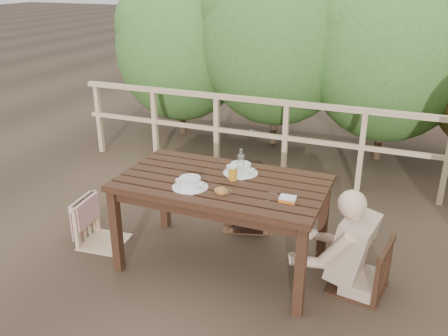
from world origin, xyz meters
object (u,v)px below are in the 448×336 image
at_px(table, 222,224).
at_px(bottle, 241,164).
at_px(chair_left, 101,204).
at_px(butter_tub, 288,200).
at_px(chair_right, 363,242).
at_px(woman, 252,171).
at_px(bread_roll, 221,191).
at_px(soup_far, 241,169).
at_px(soup_near, 190,183).
at_px(beer_glass, 233,173).
at_px(diner_right, 371,213).
at_px(chair_far, 251,181).
at_px(tumbler, 228,194).

bearing_deg(table, bottle, 50.22).
height_order(chair_left, butter_tub, butter_tub).
bearing_deg(bottle, chair_right, -2.57).
xyz_separation_m(woman, bread_roll, (0.10, -1.03, 0.24)).
bearing_deg(soup_far, woman, 98.81).
height_order(chair_right, soup_near, soup_near).
xyz_separation_m(chair_right, soup_far, (-1.08, 0.12, 0.41)).
height_order(beer_glass, bottle, bottle).
bearing_deg(soup_near, bottle, 49.68).
bearing_deg(soup_near, bread_roll, -3.49).
bearing_deg(diner_right, woman, 68.62).
bearing_deg(chair_far, tumbler, -97.05).
distance_m(woman, soup_far, 0.65).
xyz_separation_m(diner_right, beer_glass, (-1.12, -0.04, 0.17)).
distance_m(woman, diner_right, 1.40).
relative_size(chair_right, woman, 0.74).
xyz_separation_m(chair_right, tumbler, (-1.01, -0.35, 0.39)).
bearing_deg(diner_right, bread_roll, 115.39).
distance_m(table, chair_left, 1.18).
height_order(woman, soup_far, woman).
distance_m(chair_far, soup_far, 0.68).
xyz_separation_m(chair_left, chair_right, (2.34, 0.19, 0.02)).
distance_m(table, woman, 0.82).
relative_size(chair_left, bread_roll, 7.11).
distance_m(table, bottle, 0.56).
bearing_deg(diner_right, chair_far, 69.34).
bearing_deg(bottle, chair_left, -169.43).
bearing_deg(tumbler, chair_left, 173.30).
distance_m(bread_roll, beer_glass, 0.28).
relative_size(chair_right, soup_far, 2.90).
height_order(bread_roll, bottle, bottle).
xyz_separation_m(chair_right, woman, (-1.17, 0.71, 0.15)).
height_order(chair_far, beer_glass, chair_far).
bearing_deg(chair_right, beer_glass, -78.67).
bearing_deg(butter_tub, chair_far, 120.19).
relative_size(chair_left, beer_glass, 5.75).
relative_size(soup_near, bread_roll, 2.49).
relative_size(soup_near, beer_glass, 2.02).
relative_size(beer_glass, tumbler, 2.02).
bearing_deg(woman, table, 74.27).
distance_m(beer_glass, bottle, 0.11).
distance_m(woman, beer_glass, 0.80).
relative_size(diner_right, soup_far, 4.66).
distance_m(chair_left, chair_far, 1.47).
relative_size(table, woman, 1.46).
distance_m(chair_far, woman, 0.10).
relative_size(chair_right, butter_tub, 7.01).
xyz_separation_m(table, soup_near, (-0.19, -0.22, 0.45)).
bearing_deg(butter_tub, bottle, 145.12).
relative_size(chair_far, bottle, 3.77).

